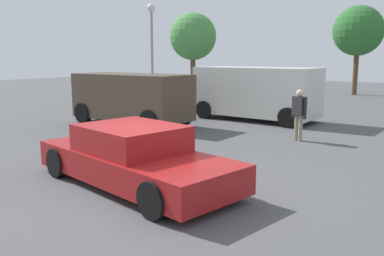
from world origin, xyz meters
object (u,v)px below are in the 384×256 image
object	(u,v)px
pedestrian	(299,111)
suv_dark	(132,97)
van_white	(256,92)
light_post_near	(152,35)
sedan_foreground	(134,158)

from	to	relation	value
pedestrian	suv_dark	bearing A→B (deg)	-61.41
van_white	light_post_near	bearing A→B (deg)	-12.71
van_white	sedan_foreground	bearing A→B (deg)	104.16
sedan_foreground	suv_dark	xyz separation A→B (m)	(-5.38, 5.60, 0.50)
suv_dark	light_post_near	distance (m)	7.45
sedan_foreground	pedestrian	size ratio (longest dim) A/B	3.09
suv_dark	pedestrian	xyz separation A→B (m)	(6.45, 0.66, -0.12)
sedan_foreground	light_post_near	xyz separation A→B (m)	(-9.27, 11.34, 3.20)
van_white	suv_dark	size ratio (longest dim) A/B	1.06
light_post_near	van_white	bearing A→B (deg)	-14.97
van_white	pedestrian	distance (m)	4.38
sedan_foreground	pedestrian	xyz separation A→B (m)	(1.07, 6.26, 0.38)
van_white	suv_dark	distance (m)	5.09
suv_dark	pedestrian	size ratio (longest dim) A/B	3.00
light_post_near	pedestrian	bearing A→B (deg)	-26.17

